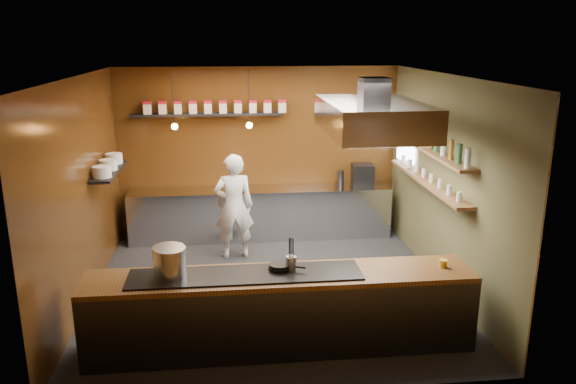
{
  "coord_description": "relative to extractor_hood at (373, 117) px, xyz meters",
  "views": [
    {
      "loc": [
        -0.55,
        -7.4,
        3.49
      ],
      "look_at": [
        0.29,
        0.4,
        1.32
      ],
      "focal_mm": 35.0,
      "sensor_mm": 36.0,
      "label": 1
    }
  ],
  "objects": [
    {
      "name": "frying_pan",
      "position": [
        -1.3,
        -1.11,
        -1.53
      ],
      "size": [
        0.42,
        0.26,
        0.07
      ],
      "color": "black",
      "rests_on": "pass_counter"
    },
    {
      "name": "plate_stacks",
      "position": [
        -3.64,
        1.4,
        -0.86
      ],
      "size": [
        0.26,
        1.16,
        0.16
      ],
      "color": "silver",
      "rests_on": "plate_shelf"
    },
    {
      "name": "plate_shelf",
      "position": [
        -3.64,
        1.4,
        -0.96
      ],
      "size": [
        0.3,
        1.4,
        0.04
      ],
      "primitive_type": "cube",
      "color": "black",
      "rests_on": "left_wall"
    },
    {
      "name": "prep_counter",
      "position": [
        -1.3,
        2.57,
        -2.06
      ],
      "size": [
        4.6,
        0.65,
        0.9
      ],
      "primitive_type": "cube",
      "color": "silver",
      "rests_on": "floor"
    },
    {
      "name": "wine_glasses",
      "position": [
        1.04,
        0.7,
        -0.97
      ],
      "size": [
        0.07,
        2.37,
        0.13
      ],
      "color": "silver",
      "rests_on": "bottle_shelf_lower"
    },
    {
      "name": "bottles",
      "position": [
        1.04,
        0.7,
        -0.45
      ],
      "size": [
        0.06,
        2.66,
        0.24
      ],
      "color": "silver",
      "rests_on": "bottle_shelf_upper"
    },
    {
      "name": "left_wall",
      "position": [
        -3.8,
        0.4,
        -1.01
      ],
      "size": [
        0.0,
        5.0,
        5.0
      ],
      "primitive_type": "plane",
      "rotation": [
        1.57,
        0.0,
        1.57
      ],
      "color": "#3A1D0A",
      "rests_on": "ground"
    },
    {
      "name": "storage_tins",
      "position": [
        -2.05,
        2.76,
        -0.17
      ],
      "size": [
        2.43,
        0.13,
        0.22
      ],
      "color": "beige",
      "rests_on": "tin_shelf"
    },
    {
      "name": "bottle_shelf_upper",
      "position": [
        1.04,
        0.7,
        -0.59
      ],
      "size": [
        0.26,
        2.8,
        0.04
      ],
      "primitive_type": "cube",
      "color": "brown",
      "rests_on": "right_wall"
    },
    {
      "name": "pendant_left",
      "position": [
        -2.7,
        2.1,
        -0.35
      ],
      "size": [
        0.1,
        0.1,
        0.95
      ],
      "color": "black",
      "rests_on": "ceiling"
    },
    {
      "name": "window_pane",
      "position": [
        1.15,
        2.1,
        -0.61
      ],
      "size": [
        0.0,
        1.0,
        1.0
      ],
      "primitive_type": "plane",
      "rotation": [
        1.57,
        0.0,
        -1.57
      ],
      "color": "white",
      "rests_on": "right_wall"
    },
    {
      "name": "extractor_hood",
      "position": [
        0.0,
        0.0,
        0.0
      ],
      "size": [
        1.2,
        2.0,
        0.72
      ],
      "color": "#38383D",
      "rests_on": "ceiling"
    },
    {
      "name": "bottle_shelf_lower",
      "position": [
        1.04,
        0.7,
        -1.06
      ],
      "size": [
        0.26,
        2.8,
        0.04
      ],
      "primitive_type": "cube",
      "color": "brown",
      "rests_on": "right_wall"
    },
    {
      "name": "back_wall",
      "position": [
        -1.3,
        2.9,
        -1.01
      ],
      "size": [
        5.0,
        0.0,
        5.0
      ],
      "primitive_type": "plane",
      "rotation": [
        1.57,
        0.0,
        0.0
      ],
      "color": "#3A1D0A",
      "rests_on": "ground"
    },
    {
      "name": "floor",
      "position": [
        -1.3,
        0.4,
        -2.51
      ],
      "size": [
        5.0,
        5.0,
        0.0
      ],
      "primitive_type": "plane",
      "color": "black",
      "rests_on": "ground"
    },
    {
      "name": "butter_jar",
      "position": [
        0.59,
        -1.2,
        -1.54
      ],
      "size": [
        0.11,
        0.11,
        0.09
      ],
      "primitive_type": "cylinder",
      "rotation": [
        0.0,
        0.0,
        0.16
      ],
      "color": "yellow",
      "rests_on": "pass_counter"
    },
    {
      "name": "tin_shelf",
      "position": [
        -2.2,
        2.76,
        -0.31
      ],
      "size": [
        2.6,
        0.26,
        0.04
      ],
      "primitive_type": "cube",
      "color": "black",
      "rests_on": "back_wall"
    },
    {
      "name": "stockpot_large",
      "position": [
        -2.52,
        -1.18,
        -1.4
      ],
      "size": [
        0.42,
        0.42,
        0.33
      ],
      "primitive_type": "cylinder",
      "rotation": [
        0.0,
        0.0,
        -0.29
      ],
      "color": "#B7BABE",
      "rests_on": "pass_counter"
    },
    {
      "name": "chef",
      "position": [
        -1.79,
        1.66,
        -1.64
      ],
      "size": [
        0.66,
        0.46,
        1.72
      ],
      "primitive_type": "imported",
      "rotation": [
        0.0,
        0.0,
        3.22
      ],
      "color": "silver",
      "rests_on": "floor"
    },
    {
      "name": "utensil_crock",
      "position": [
        -1.18,
        -1.14,
        -1.48
      ],
      "size": [
        0.15,
        0.15,
        0.16
      ],
      "primitive_type": "cylinder",
      "rotation": [
        0.0,
        0.0,
        -0.19
      ],
      "color": "silver",
      "rests_on": "pass_counter"
    },
    {
      "name": "pendant_right",
      "position": [
        -1.5,
        2.1,
        -0.35
      ],
      "size": [
        0.1,
        0.1,
        0.95
      ],
      "color": "black",
      "rests_on": "ceiling"
    },
    {
      "name": "espresso_machine",
      "position": [
        0.55,
        2.64,
        -1.42
      ],
      "size": [
        0.41,
        0.39,
        0.38
      ],
      "primitive_type": "cube",
      "rotation": [
        0.0,
        0.0,
        -0.09
      ],
      "color": "black",
      "rests_on": "prep_counter"
    },
    {
      "name": "stockpot_small",
      "position": [
        -2.54,
        -1.14,
        -1.4
      ],
      "size": [
        0.44,
        0.44,
        0.33
      ],
      "primitive_type": "cylinder",
      "rotation": [
        0.0,
        0.0,
        0.29
      ],
      "color": "silver",
      "rests_on": "pass_counter"
    },
    {
      "name": "pass_counter",
      "position": [
        -1.3,
        -1.2,
        -2.04
      ],
      "size": [
        4.4,
        0.72,
        0.94
      ],
      "color": "#38383D",
      "rests_on": "floor"
    },
    {
      "name": "ceiling",
      "position": [
        -1.3,
        0.4,
        0.49
      ],
      "size": [
        5.0,
        5.0,
        0.0
      ],
      "primitive_type": "plane",
      "rotation": [
        3.14,
        0.0,
        0.0
      ],
      "color": "silver",
      "rests_on": "back_wall"
    },
    {
      "name": "right_wall",
      "position": [
        1.2,
        0.4,
        -1.01
      ],
      "size": [
        0.0,
        5.0,
        5.0
      ],
      "primitive_type": "plane",
      "rotation": [
        1.57,
        0.0,
        -1.57
      ],
      "color": "#484728",
      "rests_on": "ground"
    }
  ]
}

